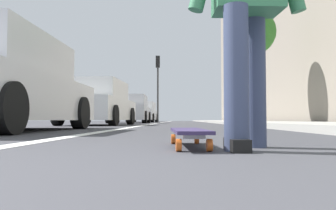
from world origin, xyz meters
TOP-DOWN VIEW (x-y plane):
  - ground_plane at (10.00, 0.00)m, footprint 80.00×80.00m
  - lane_stripe_white at (20.00, 1.05)m, footprint 52.00×0.16m
  - sidewalk_curb at (18.00, -3.40)m, footprint 52.00×3.20m
  - building_facade at (22.00, -5.86)m, footprint 40.00×1.20m
  - skateboard at (1.41, -0.14)m, footprint 0.85×0.26m
  - parked_car_mid at (10.49, 2.66)m, footprint 4.31×2.05m
  - parked_car_far at (17.34, 2.61)m, footprint 4.16×2.07m
  - parked_car_end at (24.33, 2.67)m, footprint 4.56×2.06m
  - traffic_light at (22.70, 1.45)m, footprint 0.33×0.28m
  - street_tree_mid at (12.89, -3.00)m, footprint 1.84×1.84m

SIDE VIEW (x-z plane):
  - ground_plane at x=10.00m, z-range 0.00..0.00m
  - lane_stripe_white at x=20.00m, z-range 0.00..0.01m
  - sidewalk_curb at x=18.00m, z-range 0.00..0.11m
  - skateboard at x=1.41m, z-range 0.04..0.15m
  - parked_car_mid at x=10.49m, z-range -0.04..1.43m
  - parked_car_far at x=17.34m, z-range -0.03..1.44m
  - parked_car_end at x=24.33m, z-range -0.03..1.45m
  - traffic_light at x=22.70m, z-range 0.86..5.46m
  - street_tree_mid at x=12.89m, z-range 1.34..5.96m
  - building_facade at x=22.00m, z-range 0.00..13.00m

